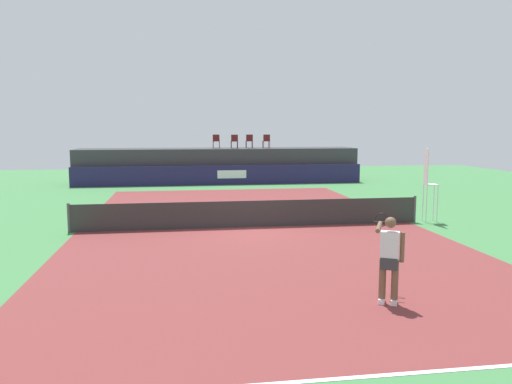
# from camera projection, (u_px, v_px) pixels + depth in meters

# --- Properties ---
(ground_plane) EXTENTS (48.00, 48.00, 0.00)m
(ground_plane) POSITION_uv_depth(u_px,v_px,m) (241.00, 213.00, 20.75)
(ground_plane) COLOR #3D7A42
(court_inner) EXTENTS (12.00, 22.00, 0.00)m
(court_inner) POSITION_uv_depth(u_px,v_px,m) (251.00, 227.00, 17.81)
(court_inner) COLOR maroon
(court_inner) RESTS_ON ground
(line_near_baseline) EXTENTS (12.00, 0.10, 0.00)m
(line_near_baseline) POSITION_uv_depth(u_px,v_px,m) (358.00, 377.00, 7.07)
(line_near_baseline) COLOR white
(line_near_baseline) RESTS_ON court_inner
(sponsor_wall) EXTENTS (18.00, 0.22, 1.20)m
(sponsor_wall) POSITION_uv_depth(u_px,v_px,m) (221.00, 175.00, 30.97)
(sponsor_wall) COLOR #231E4C
(sponsor_wall) RESTS_ON ground
(spectator_platform) EXTENTS (18.00, 2.80, 2.20)m
(spectator_platform) POSITION_uv_depth(u_px,v_px,m) (218.00, 165.00, 32.67)
(spectator_platform) COLOR #38383D
(spectator_platform) RESTS_ON ground
(spectator_chair_far_left) EXTENTS (0.48, 0.48, 0.89)m
(spectator_chair_far_left) POSITION_uv_depth(u_px,v_px,m) (216.00, 141.00, 32.67)
(spectator_chair_far_left) COLOR #561919
(spectator_chair_far_left) RESTS_ON spectator_platform
(spectator_chair_left) EXTENTS (0.45, 0.45, 0.89)m
(spectator_chair_left) POSITION_uv_depth(u_px,v_px,m) (234.00, 141.00, 32.33)
(spectator_chair_left) COLOR #561919
(spectator_chair_left) RESTS_ON spectator_platform
(spectator_chair_center) EXTENTS (0.45, 0.45, 0.89)m
(spectator_chair_center) POSITION_uv_depth(u_px,v_px,m) (249.00, 141.00, 32.83)
(spectator_chair_center) COLOR #561919
(spectator_chair_center) RESTS_ON spectator_platform
(spectator_chair_right) EXTENTS (0.44, 0.44, 0.89)m
(spectator_chair_right) POSITION_uv_depth(u_px,v_px,m) (266.00, 140.00, 32.87)
(spectator_chair_right) COLOR #561919
(spectator_chair_right) RESTS_ON spectator_platform
(umpire_chair) EXTENTS (0.50, 0.50, 2.76)m
(umpire_chair) POSITION_uv_depth(u_px,v_px,m) (428.00, 180.00, 18.61)
(umpire_chair) COLOR white
(umpire_chair) RESTS_ON ground
(tennis_net) EXTENTS (12.40, 0.02, 0.95)m
(tennis_net) POSITION_uv_depth(u_px,v_px,m) (251.00, 214.00, 17.75)
(tennis_net) COLOR #2D2D2D
(tennis_net) RESTS_ON ground
(net_post_near) EXTENTS (0.10, 0.10, 1.00)m
(net_post_near) POSITION_uv_depth(u_px,v_px,m) (69.00, 218.00, 16.83)
(net_post_near) COLOR #4C4C51
(net_post_near) RESTS_ON ground
(net_post_far) EXTENTS (0.10, 0.10, 1.00)m
(net_post_far) POSITION_uv_depth(u_px,v_px,m) (415.00, 209.00, 18.66)
(net_post_far) COLOR #4C4C51
(net_post_far) RESTS_ON ground
(tennis_player) EXTENTS (0.64, 1.26, 1.77)m
(tennis_player) POSITION_uv_depth(u_px,v_px,m) (389.00, 257.00, 9.96)
(tennis_player) COLOR white
(tennis_player) RESTS_ON court_inner
(tennis_ball) EXTENTS (0.07, 0.07, 0.07)m
(tennis_ball) POSITION_uv_depth(u_px,v_px,m) (367.00, 212.00, 20.67)
(tennis_ball) COLOR #D8EA33
(tennis_ball) RESTS_ON court_inner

